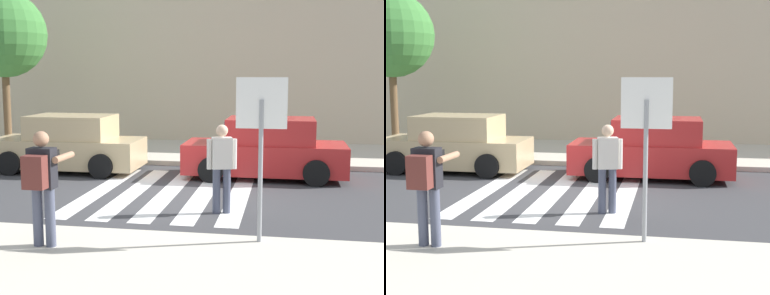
% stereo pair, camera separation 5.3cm
% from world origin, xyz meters
% --- Properties ---
extents(ground_plane, '(120.00, 120.00, 0.00)m').
position_xyz_m(ground_plane, '(0.00, 0.00, 0.00)').
color(ground_plane, '#38383A').
extents(sidewalk_far, '(60.00, 4.80, 0.14)m').
position_xyz_m(sidewalk_far, '(0.00, 6.00, 0.07)').
color(sidewalk_far, beige).
rests_on(sidewalk_far, ground).
extents(building_facade_far, '(56.00, 4.00, 7.52)m').
position_xyz_m(building_facade_far, '(0.00, 10.40, 3.76)').
color(building_facade_far, beige).
rests_on(building_facade_far, ground).
extents(crosswalk_stripe_0, '(0.44, 5.20, 0.01)m').
position_xyz_m(crosswalk_stripe_0, '(-1.60, 0.20, 0.00)').
color(crosswalk_stripe_0, silver).
rests_on(crosswalk_stripe_0, ground).
extents(crosswalk_stripe_1, '(0.44, 5.20, 0.01)m').
position_xyz_m(crosswalk_stripe_1, '(-0.80, 0.20, 0.00)').
color(crosswalk_stripe_1, silver).
rests_on(crosswalk_stripe_1, ground).
extents(crosswalk_stripe_2, '(0.44, 5.20, 0.01)m').
position_xyz_m(crosswalk_stripe_2, '(0.00, 0.20, 0.00)').
color(crosswalk_stripe_2, silver).
rests_on(crosswalk_stripe_2, ground).
extents(crosswalk_stripe_3, '(0.44, 5.20, 0.01)m').
position_xyz_m(crosswalk_stripe_3, '(0.80, 0.20, 0.00)').
color(crosswalk_stripe_3, silver).
rests_on(crosswalk_stripe_3, ground).
extents(crosswalk_stripe_4, '(0.44, 5.20, 0.01)m').
position_xyz_m(crosswalk_stripe_4, '(1.60, 0.20, 0.00)').
color(crosswalk_stripe_4, silver).
rests_on(crosswalk_stripe_4, ground).
extents(stop_sign, '(0.76, 0.08, 2.50)m').
position_xyz_m(stop_sign, '(2.23, -3.45, 1.96)').
color(stop_sign, gray).
rests_on(stop_sign, sidewalk_near).
extents(photographer_with_backpack, '(0.59, 0.85, 1.72)m').
position_xyz_m(photographer_with_backpack, '(-0.91, -4.27, 1.17)').
color(photographer_with_backpack, '#474C60').
rests_on(photographer_with_backpack, sidewalk_near).
extents(pedestrian_crossing, '(0.57, 0.33, 1.72)m').
position_xyz_m(pedestrian_crossing, '(1.39, -1.39, 0.97)').
color(pedestrian_crossing, '#474C60').
rests_on(pedestrian_crossing, ground).
extents(parked_car_tan, '(4.10, 1.92, 1.55)m').
position_xyz_m(parked_car_tan, '(-3.30, 2.30, 0.73)').
color(parked_car_tan, tan).
rests_on(parked_car_tan, ground).
extents(parked_car_red, '(4.10, 1.92, 1.55)m').
position_xyz_m(parked_car_red, '(2.09, 2.30, 0.73)').
color(parked_car_red, red).
rests_on(parked_car_red, ground).
extents(street_tree_west, '(2.75, 2.75, 5.15)m').
position_xyz_m(street_tree_west, '(-6.40, 4.65, 3.89)').
color(street_tree_west, brown).
rests_on(street_tree_west, sidewalk_far).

